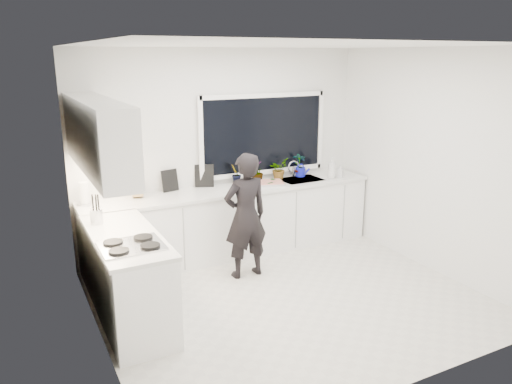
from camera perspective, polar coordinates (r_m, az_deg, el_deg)
floor at (r=5.68m, az=3.76°, el=-12.07°), size 4.00×3.50×0.02m
wall_back at (r=6.73m, az=-3.80°, el=4.59°), size 4.00×0.02×2.70m
wall_left at (r=4.52m, az=-18.32°, el=-1.55°), size 0.02×3.50×2.70m
wall_right at (r=6.45m, az=19.49°, el=3.27°), size 0.02×3.50×2.70m
ceiling at (r=5.04m, az=4.32°, el=16.53°), size 4.00×3.50×0.02m
window at (r=6.92m, az=0.87°, el=6.61°), size 1.80×0.02×1.00m
base_cabinets_back at (r=6.68m, az=-2.60°, el=-3.53°), size 3.92×0.58×0.88m
base_cabinets_left at (r=5.22m, az=-14.41°, el=-9.65°), size 0.58×1.60×0.88m
countertop_back at (r=6.54m, az=-2.61°, el=0.25°), size 3.94×0.62×0.04m
countertop_left at (r=5.05m, az=-14.75°, el=-4.91°), size 0.62×1.60×0.04m
upper_cabinets at (r=5.13m, az=-17.68°, el=6.18°), size 0.34×2.10×0.70m
sink at (r=7.05m, az=5.13°, el=1.06°), size 0.58×0.42×0.14m
faucet at (r=7.17m, az=4.31°, el=2.65°), size 0.03×0.03×0.22m
stovetop at (r=4.71m, az=-14.05°, el=-5.89°), size 0.56×0.48×0.03m
person at (r=5.93m, az=-1.20°, el=-2.75°), size 0.57×0.38×1.52m
pizza_tray at (r=6.73m, az=1.30°, el=1.01°), size 0.52×0.44×0.03m
pizza at (r=6.73m, az=1.30°, el=1.15°), size 0.47×0.39×0.01m
watering_can at (r=7.20m, az=5.09°, el=2.31°), size 0.17×0.17×0.13m
paper_towel_roll at (r=6.10m, az=-19.04°, el=-0.25°), size 0.12×0.12×0.26m
knife_block at (r=6.26m, az=-13.41°, el=0.37°), size 0.15×0.12×0.22m
utensil_crock at (r=5.40m, az=-17.76°, el=-2.66°), size 0.15×0.15×0.16m
picture_frame_large at (r=6.46m, az=-9.82°, el=1.31°), size 0.22×0.06×0.28m
picture_frame_small at (r=6.61m, az=-5.94°, el=1.86°), size 0.24×0.11×0.30m
herb_plants at (r=6.95m, az=1.96°, el=2.61°), size 1.20×0.34×0.34m
soap_bottles at (r=7.13m, az=8.88°, el=2.68°), size 0.29×0.17×0.31m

